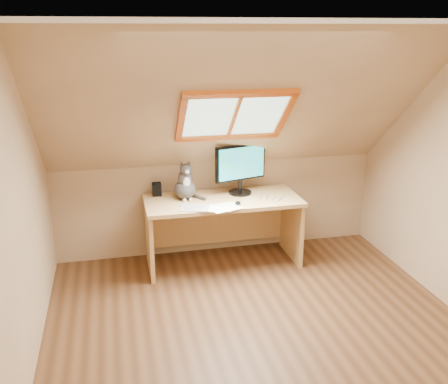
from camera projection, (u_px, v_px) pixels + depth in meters
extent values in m
plane|color=brown|center=(264.00, 336.00, 4.03)|extent=(3.50, 3.50, 0.00)
cube|color=tan|center=(398.00, 329.00, 2.04)|extent=(3.50, 0.02, 2.40)
cube|color=tan|center=(15.00, 215.00, 3.29)|extent=(0.02, 3.50, 2.40)
cube|color=tan|center=(218.00, 207.00, 5.50)|extent=(3.50, 0.02, 1.00)
cube|color=silver|center=(320.00, 22.00, 2.57)|extent=(3.50, 1.95, 0.02)
cube|color=tan|center=(236.00, 108.00, 4.41)|extent=(3.50, 1.56, 1.41)
cube|color=#B2E0CC|center=(234.00, 114.00, 4.50)|extent=(0.90, 0.53, 0.48)
cube|color=#CB5013|center=(234.00, 114.00, 4.50)|extent=(1.02, 0.64, 0.59)
cube|color=tan|center=(223.00, 200.00, 5.09)|extent=(1.58, 0.69, 0.04)
cube|color=tan|center=(149.00, 239.00, 5.04)|extent=(0.04, 0.62, 0.68)
cube|color=tan|center=(291.00, 227.00, 5.36)|extent=(0.04, 0.62, 0.68)
cube|color=tan|center=(216.00, 222.00, 5.49)|extent=(1.48, 0.03, 0.48)
cylinder|color=black|center=(240.00, 192.00, 5.23)|extent=(0.24, 0.24, 0.02)
cylinder|color=black|center=(240.00, 186.00, 5.21)|extent=(0.04, 0.04, 0.13)
cube|color=black|center=(240.00, 162.00, 5.13)|extent=(0.56, 0.19, 0.37)
cube|color=#065DB5|center=(242.00, 163.00, 5.11)|extent=(0.51, 0.15, 0.33)
ellipsoid|color=#494341|center=(185.00, 189.00, 5.06)|extent=(0.25, 0.29, 0.19)
ellipsoid|color=#494341|center=(185.00, 179.00, 5.01)|extent=(0.16, 0.16, 0.21)
ellipsoid|color=silver|center=(187.00, 183.00, 4.96)|extent=(0.07, 0.05, 0.12)
ellipsoid|color=#494341|center=(186.00, 169.00, 4.93)|extent=(0.13, 0.11, 0.11)
sphere|color=silver|center=(187.00, 172.00, 4.90)|extent=(0.04, 0.04, 0.04)
cone|color=#494341|center=(182.00, 164.00, 4.93)|extent=(0.06, 0.06, 0.07)
cone|color=#494341|center=(189.00, 163.00, 4.95)|extent=(0.06, 0.06, 0.07)
cube|color=black|center=(157.00, 189.00, 5.15)|extent=(0.09, 0.09, 0.13)
cube|color=#B2B2B7|center=(194.00, 208.00, 4.79)|extent=(0.32, 0.26, 0.01)
ellipsoid|color=black|center=(238.00, 203.00, 4.90)|extent=(0.08, 0.11, 0.03)
cube|color=white|center=(220.00, 208.00, 4.82)|extent=(0.33, 0.27, 0.00)
cube|color=white|center=(220.00, 207.00, 4.82)|extent=(0.32, 0.24, 0.00)
cube|color=white|center=(220.00, 207.00, 4.82)|extent=(0.35, 0.30, 0.00)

